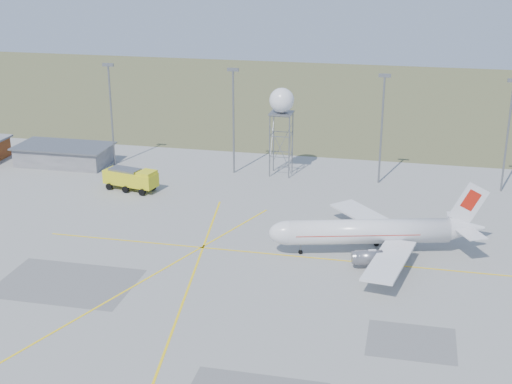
# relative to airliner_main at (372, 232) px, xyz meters

# --- Properties ---
(ground) EXTENTS (400.00, 400.00, 0.00)m
(ground) POSITION_rel_airliner_main_xyz_m (-18.85, -33.58, -3.29)
(ground) COLOR #A2A39D
(ground) RESTS_ON ground
(grass_strip) EXTENTS (400.00, 120.00, 0.03)m
(grass_strip) POSITION_rel_airliner_main_xyz_m (-18.85, 106.42, -3.28)
(grass_strip) COLOR #545D33
(grass_strip) RESTS_ON ground
(building_grey) EXTENTS (19.00, 10.00, 3.90)m
(building_grey) POSITION_rel_airliner_main_xyz_m (-63.85, 30.42, -1.32)
(building_grey) COLOR gray
(building_grey) RESTS_ON ground
(mast_a) EXTENTS (2.20, 0.50, 20.50)m
(mast_a) POSITION_rel_airliner_main_xyz_m (-53.85, 32.42, 8.78)
(mast_a) COLOR slate
(mast_a) RESTS_ON ground
(mast_b) EXTENTS (2.20, 0.50, 20.50)m
(mast_b) POSITION_rel_airliner_main_xyz_m (-28.85, 32.42, 8.78)
(mast_b) COLOR slate
(mast_b) RESTS_ON ground
(mast_c) EXTENTS (2.20, 0.50, 20.50)m
(mast_c) POSITION_rel_airliner_main_xyz_m (-0.85, 32.42, 8.78)
(mast_c) COLOR slate
(mast_c) RESTS_ON ground
(mast_d) EXTENTS (2.20, 0.50, 20.50)m
(mast_d) POSITION_rel_airliner_main_xyz_m (21.15, 32.42, 8.78)
(mast_d) COLOR slate
(mast_d) RESTS_ON ground
(airliner_main) EXTENTS (31.23, 29.70, 10.75)m
(airliner_main) POSITION_rel_airliner_main_xyz_m (0.00, 0.00, 0.00)
(airliner_main) COLOR silver
(airliner_main) RESTS_ON ground
(radar_tower) EXTENTS (4.69, 4.69, 16.97)m
(radar_tower) POSITION_rel_airliner_main_xyz_m (-19.70, 33.36, 6.23)
(radar_tower) COLOR slate
(radar_tower) RESTS_ON ground
(fire_truck) EXTENTS (10.58, 5.81, 4.03)m
(fire_truck) POSITION_rel_airliner_main_xyz_m (-44.41, 18.42, -1.36)
(fire_truck) COLOR yellow
(fire_truck) RESTS_ON ground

